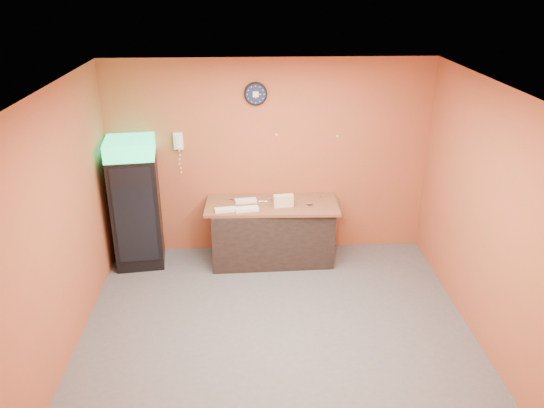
{
  "coord_description": "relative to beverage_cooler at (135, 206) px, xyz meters",
  "views": [
    {
      "loc": [
        -0.29,
        -5.09,
        3.81
      ],
      "look_at": [
        -0.03,
        0.6,
        1.32
      ],
      "focal_mm": 35.0,
      "sensor_mm": 36.0,
      "label": 1
    }
  ],
  "objects": [
    {
      "name": "wrapped_sandwich_mid",
      "position": [
        1.53,
        -0.21,
        0.01
      ],
      "size": [
        0.33,
        0.17,
        0.04
      ],
      "primitive_type": "cube",
      "rotation": [
        0.0,
        0.0,
        0.17
      ],
      "color": "silver",
      "rests_on": "butcher_paper"
    },
    {
      "name": "butcher_paper",
      "position": [
        1.87,
        0.02,
        -0.03
      ],
      "size": [
        1.85,
        0.83,
        0.04
      ],
      "primitive_type": "cube",
      "rotation": [
        0.0,
        0.0,
        -0.03
      ],
      "color": "brown",
      "rests_on": "prep_counter"
    },
    {
      "name": "floor",
      "position": [
        1.86,
        -1.61,
        -0.89
      ],
      "size": [
        4.5,
        4.5,
        0.0
      ],
      "primitive_type": "plane",
      "color": "#47474C",
      "rests_on": "ground"
    },
    {
      "name": "ceiling",
      "position": [
        1.86,
        -1.61,
        1.91
      ],
      "size": [
        4.5,
        4.0,
        0.02
      ],
      "primitive_type": "cube",
      "color": "white",
      "rests_on": "back_wall"
    },
    {
      "name": "beverage_cooler",
      "position": [
        0.0,
        0.0,
        0.0
      ],
      "size": [
        0.71,
        0.72,
        1.82
      ],
      "rotation": [
        0.0,
        0.0,
        0.13
      ],
      "color": "black",
      "rests_on": "floor"
    },
    {
      "name": "prep_counter",
      "position": [
        1.87,
        0.02,
        -0.47
      ],
      "size": [
        1.7,
        0.8,
        0.84
      ],
      "primitive_type": "cube",
      "rotation": [
        0.0,
        0.0,
        0.03
      ],
      "color": "black",
      "rests_on": "floor"
    },
    {
      "name": "wall_phone",
      "position": [
        0.61,
        0.34,
        0.81
      ],
      "size": [
        0.13,
        0.11,
        0.23
      ],
      "color": "white",
      "rests_on": "back_wall"
    },
    {
      "name": "right_wall",
      "position": [
        4.11,
        -1.61,
        0.51
      ],
      "size": [
        0.02,
        4.0,
        2.8
      ],
      "primitive_type": "cube",
      "color": "#B04831",
      "rests_on": "floor"
    },
    {
      "name": "wrapped_sandwich_right",
      "position": [
        1.51,
        0.07,
        0.01
      ],
      "size": [
        0.31,
        0.16,
        0.04
      ],
      "primitive_type": "cube",
      "rotation": [
        0.0,
        0.0,
        0.14
      ],
      "color": "silver",
      "rests_on": "butcher_paper"
    },
    {
      "name": "back_wall",
      "position": [
        1.86,
        0.39,
        0.51
      ],
      "size": [
        4.5,
        0.02,
        2.8
      ],
      "primitive_type": "cube",
      "color": "#B04831",
      "rests_on": "floor"
    },
    {
      "name": "sub_roll_stack",
      "position": [
        2.02,
        -0.1,
        0.08
      ],
      "size": [
        0.28,
        0.13,
        0.17
      ],
      "rotation": [
        0.0,
        0.0,
        0.14
      ],
      "color": "beige",
      "rests_on": "butcher_paper"
    },
    {
      "name": "wall_clock",
      "position": [
        1.67,
        0.36,
        1.44
      ],
      "size": [
        0.31,
        0.06,
        0.31
      ],
      "color": "black",
      "rests_on": "back_wall"
    },
    {
      "name": "kitchen_tool",
      "position": [
        1.84,
        0.07,
        0.02
      ],
      "size": [
        0.06,
        0.06,
        0.06
      ],
      "primitive_type": "cylinder",
      "color": "silver",
      "rests_on": "butcher_paper"
    },
    {
      "name": "left_wall",
      "position": [
        -0.39,
        -1.61,
        0.51
      ],
      "size": [
        0.02,
        4.0,
        2.8
      ],
      "primitive_type": "cube",
      "color": "#B04831",
      "rests_on": "floor"
    },
    {
      "name": "wrapped_sandwich_left",
      "position": [
        1.24,
        -0.22,
        0.01
      ],
      "size": [
        0.3,
        0.16,
        0.04
      ],
      "primitive_type": "cube",
      "rotation": [
        0.0,
        0.0,
        0.16
      ],
      "color": "silver",
      "rests_on": "butcher_paper"
    }
  ]
}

